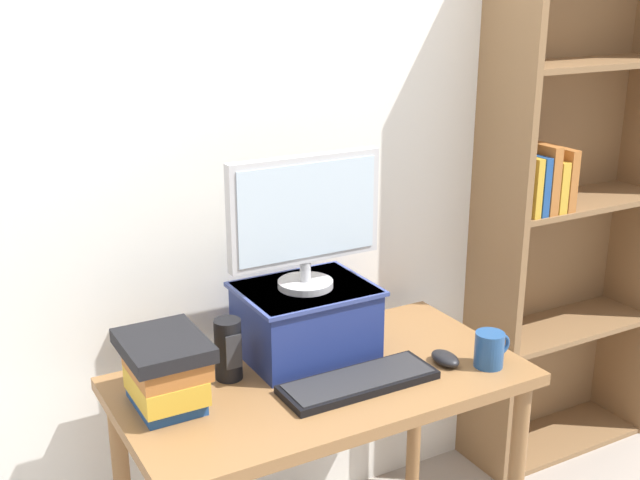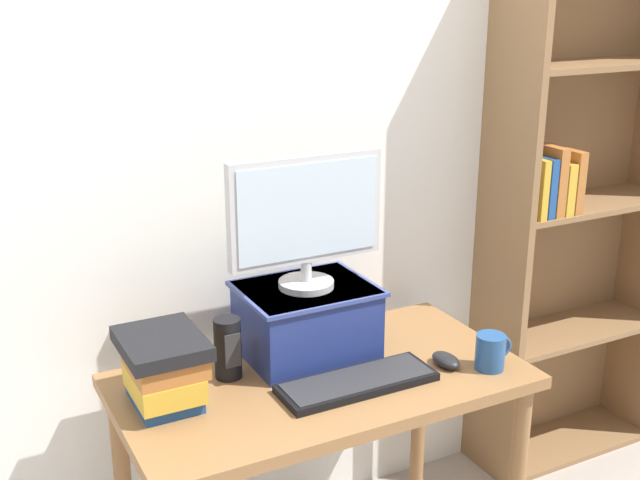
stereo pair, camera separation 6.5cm
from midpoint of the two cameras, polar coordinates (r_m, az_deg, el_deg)
name	(u,v)px [view 2 (the right image)]	position (r m, az deg, el deg)	size (l,w,h in m)	color
back_wall	(258,144)	(2.46, -3.64, 6.80)	(7.00, 0.08, 2.60)	silver
desk	(321,404)	(2.35, 0.89, -11.62)	(1.15, 0.62, 0.71)	olive
bookshelf_unit	(574,202)	(3.07, 18.22, 2.60)	(0.76, 0.28, 1.99)	olive
riser_box	(306,319)	(2.38, -0.19, -5.63)	(0.39, 0.31, 0.21)	navy
computer_monitor	(306,216)	(2.27, -0.18, 1.69)	(0.47, 0.16, 0.39)	#B7B7BA
keyboard	(357,382)	(2.25, 3.51, -10.07)	(0.45, 0.16, 0.02)	black
computer_mouse	(446,360)	(2.38, 9.71, -8.42)	(0.06, 0.10, 0.04)	black
book_stack	(164,368)	(2.15, -10.20, -8.97)	(0.21, 0.26, 0.19)	navy
coffee_mug	(491,352)	(2.38, 12.83, -7.75)	(0.12, 0.09, 0.10)	#234C84
desk_speaker	(228,348)	(2.27, -5.76, -7.66)	(0.08, 0.08, 0.18)	black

